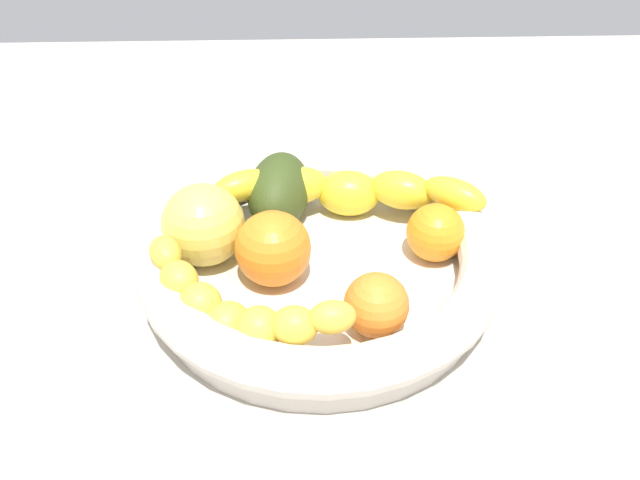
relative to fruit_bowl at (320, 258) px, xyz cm
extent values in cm
cube|color=#B5AD9E|center=(0.00, 0.00, -4.42)|extent=(120.00, 120.00, 3.00)
cylinder|color=silver|center=(0.00, 0.00, -1.97)|extent=(28.59, 28.59, 1.90)
torus|color=silver|center=(0.00, 0.00, 0.84)|extent=(31.20, 31.20, 3.73)
ellipsoid|color=yellow|center=(2.93, -12.46, 3.24)|extent=(4.15, 3.64, 2.46)
ellipsoid|color=yellow|center=(5.27, -11.14, 2.45)|extent=(4.50, 4.37, 2.90)
ellipsoid|color=yellow|center=(7.28, -9.36, 1.66)|extent=(4.80, 4.81, 3.34)
ellipsoid|color=yellow|center=(8.88, -7.21, 0.87)|extent=(5.02, 4.90, 3.79)
ellipsoid|color=yellow|center=(10.00, -4.77, 1.66)|extent=(4.28, 4.35, 3.34)
ellipsoid|color=yellow|center=(10.60, -2.15, 2.45)|extent=(3.29, 3.78, 2.90)
ellipsoid|color=yellow|center=(10.63, 0.53, 3.24)|extent=(2.76, 3.66, 2.46)
ellipsoid|color=yellow|center=(-4.72, 12.30, 3.25)|extent=(5.90, 6.55, 2.84)
ellipsoid|color=yellow|center=(-7.16, 7.90, 2.21)|extent=(5.57, 6.95, 3.61)
ellipsoid|color=yellow|center=(-8.35, 3.02, 1.16)|extent=(4.99, 6.47, 4.38)
ellipsoid|color=yellow|center=(-8.21, -2.00, 2.21)|extent=(4.54, 6.55, 3.61)
ellipsoid|color=yellow|center=(-6.74, -6.81, 3.25)|extent=(5.11, 6.68, 2.84)
sphere|color=orange|center=(-1.30, 10.15, 1.55)|extent=(5.15, 5.15, 5.15)
sphere|color=orange|center=(7.67, 4.04, 1.51)|extent=(5.08, 5.08, 5.08)
sphere|color=orange|center=(1.31, -3.95, 2.18)|extent=(6.41, 6.41, 6.41)
sphere|color=#E4D159|center=(-1.66, -9.99, 2.59)|extent=(7.23, 7.23, 7.23)
ellipsoid|color=#37461B|center=(-7.92, -3.63, 1.86)|extent=(10.38, 7.08, 6.33)
camera|label=1|loc=(43.91, -1.42, 35.74)|focal=36.64mm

